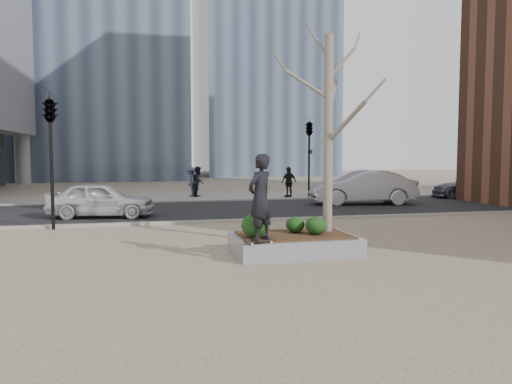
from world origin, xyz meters
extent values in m
plane|color=tan|center=(0.00, 0.00, 0.00)|extent=(120.00, 120.00, 0.00)
cube|color=black|center=(0.00, 10.00, 0.01)|extent=(60.00, 8.00, 0.02)
cube|color=gray|center=(0.00, 17.00, 0.01)|extent=(60.00, 6.00, 0.02)
cube|color=gray|center=(1.00, 0.00, 0.23)|extent=(3.00, 2.00, 0.45)
cube|color=#382314|center=(1.00, 0.00, 0.47)|extent=(2.70, 1.70, 0.04)
ellipsoid|color=#153511|center=(-0.05, -0.28, 0.78)|extent=(0.68, 0.68, 0.58)
ellipsoid|color=#173812|center=(1.10, 0.23, 0.69)|extent=(0.48, 0.48, 0.41)
ellipsoid|color=black|center=(1.51, -0.21, 0.72)|extent=(0.53, 0.53, 0.45)
imported|color=black|center=(-0.08, -0.88, 1.50)|extent=(0.85, 0.81, 1.96)
imported|color=silver|center=(-4.18, 8.39, 0.71)|extent=(4.25, 2.24, 1.38)
imported|color=#989AA0|center=(7.93, 10.78, 0.85)|extent=(5.27, 2.50, 1.67)
imported|color=#555662|center=(15.57, 12.65, 0.66)|extent=(4.79, 3.19, 1.29)
imported|color=black|center=(0.59, 16.85, 0.90)|extent=(0.94, 1.04, 1.74)
imported|color=#3B436A|center=(0.21, 17.27, 0.89)|extent=(0.65, 1.12, 1.73)
imported|color=black|center=(5.58, 15.39, 0.89)|extent=(1.10, 0.75, 1.73)
camera|label=1|loc=(-2.74, -11.74, 2.47)|focal=35.00mm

